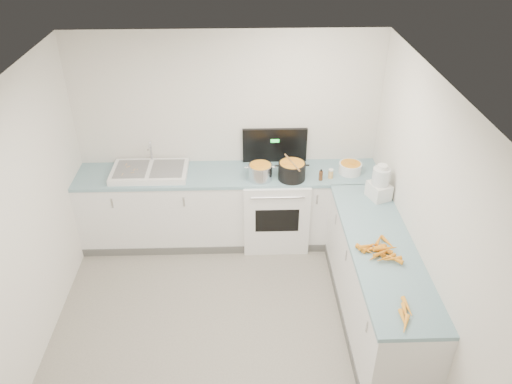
{
  "coord_description": "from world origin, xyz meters",
  "views": [
    {
      "loc": [
        0.16,
        -3.3,
        3.81
      ],
      "look_at": [
        0.3,
        1.1,
        1.05
      ],
      "focal_mm": 35.0,
      "sensor_mm": 36.0,
      "label": 1
    }
  ],
  "objects_px": {
    "sink": "(150,171)",
    "steel_pot": "(260,173)",
    "extract_bottle": "(321,176)",
    "stove": "(275,206)",
    "black_pot": "(292,172)",
    "food_processor": "(380,184)",
    "mixing_bowl": "(350,168)",
    "spice_jar": "(331,174)"
  },
  "relations": [
    {
      "from": "sink",
      "to": "steel_pot",
      "type": "height_order",
      "value": "sink"
    },
    {
      "from": "steel_pot",
      "to": "food_processor",
      "type": "distance_m",
      "value": 1.31
    },
    {
      "from": "sink",
      "to": "black_pot",
      "type": "xyz_separation_m",
      "value": [
        1.62,
        -0.15,
        0.05
      ]
    },
    {
      "from": "mixing_bowl",
      "to": "spice_jar",
      "type": "xyz_separation_m",
      "value": [
        -0.24,
        -0.11,
        -0.01
      ]
    },
    {
      "from": "sink",
      "to": "black_pot",
      "type": "distance_m",
      "value": 1.63
    },
    {
      "from": "sink",
      "to": "extract_bottle",
      "type": "bearing_deg",
      "value": -5.69
    },
    {
      "from": "stove",
      "to": "black_pot",
      "type": "xyz_separation_m",
      "value": [
        0.17,
        -0.14,
        0.56
      ]
    },
    {
      "from": "black_pot",
      "to": "food_processor",
      "type": "bearing_deg",
      "value": -25.74
    },
    {
      "from": "extract_bottle",
      "to": "spice_jar",
      "type": "bearing_deg",
      "value": 18.93
    },
    {
      "from": "black_pot",
      "to": "spice_jar",
      "type": "relative_size",
      "value": 3.21
    },
    {
      "from": "food_processor",
      "to": "spice_jar",
      "type": "bearing_deg",
      "value": 135.88
    },
    {
      "from": "food_processor",
      "to": "steel_pot",
      "type": "bearing_deg",
      "value": 160.76
    },
    {
      "from": "sink",
      "to": "black_pot",
      "type": "height_order",
      "value": "sink"
    },
    {
      "from": "stove",
      "to": "sink",
      "type": "distance_m",
      "value": 1.54
    },
    {
      "from": "steel_pot",
      "to": "extract_bottle",
      "type": "distance_m",
      "value": 0.68
    },
    {
      "from": "sink",
      "to": "steel_pot",
      "type": "xyz_separation_m",
      "value": [
        1.26,
        -0.15,
        0.04
      ]
    },
    {
      "from": "mixing_bowl",
      "to": "food_processor",
      "type": "distance_m",
      "value": 0.59
    },
    {
      "from": "sink",
      "to": "black_pot",
      "type": "relative_size",
      "value": 2.8
    },
    {
      "from": "mixing_bowl",
      "to": "black_pot",
      "type": "bearing_deg",
      "value": -170.54
    },
    {
      "from": "steel_pot",
      "to": "food_processor",
      "type": "xyz_separation_m",
      "value": [
        1.24,
        -0.43,
        0.09
      ]
    },
    {
      "from": "steel_pot",
      "to": "mixing_bowl",
      "type": "xyz_separation_m",
      "value": [
        1.04,
        0.11,
        -0.02
      ]
    },
    {
      "from": "sink",
      "to": "steel_pot",
      "type": "distance_m",
      "value": 1.27
    },
    {
      "from": "food_processor",
      "to": "extract_bottle",
      "type": "bearing_deg",
      "value": 145.41
    },
    {
      "from": "steel_pot",
      "to": "spice_jar",
      "type": "xyz_separation_m",
      "value": [
        0.8,
        -0.01,
        -0.03
      ]
    },
    {
      "from": "spice_jar",
      "to": "food_processor",
      "type": "height_order",
      "value": "food_processor"
    },
    {
      "from": "steel_pot",
      "to": "spice_jar",
      "type": "bearing_deg",
      "value": -0.38
    },
    {
      "from": "steel_pot",
      "to": "extract_bottle",
      "type": "relative_size",
      "value": 2.44
    },
    {
      "from": "mixing_bowl",
      "to": "extract_bottle",
      "type": "distance_m",
      "value": 0.39
    },
    {
      "from": "steel_pot",
      "to": "mixing_bowl",
      "type": "bearing_deg",
      "value": 5.94
    },
    {
      "from": "steel_pot",
      "to": "black_pot",
      "type": "relative_size",
      "value": 0.89
    },
    {
      "from": "black_pot",
      "to": "spice_jar",
      "type": "bearing_deg",
      "value": 0.1
    },
    {
      "from": "sink",
      "to": "steel_pot",
      "type": "relative_size",
      "value": 3.16
    },
    {
      "from": "stove",
      "to": "spice_jar",
      "type": "bearing_deg",
      "value": -12.64
    },
    {
      "from": "sink",
      "to": "mixing_bowl",
      "type": "relative_size",
      "value": 3.29
    },
    {
      "from": "stove",
      "to": "food_processor",
      "type": "xyz_separation_m",
      "value": [
        1.05,
        -0.56,
        0.63
      ]
    },
    {
      "from": "steel_pot",
      "to": "black_pot",
      "type": "bearing_deg",
      "value": -0.97
    },
    {
      "from": "stove",
      "to": "spice_jar",
      "type": "xyz_separation_m",
      "value": [
        0.61,
        -0.14,
        0.51
      ]
    },
    {
      "from": "mixing_bowl",
      "to": "extract_bottle",
      "type": "height_order",
      "value": "mixing_bowl"
    },
    {
      "from": "stove",
      "to": "sink",
      "type": "bearing_deg",
      "value": 179.38
    },
    {
      "from": "stove",
      "to": "food_processor",
      "type": "bearing_deg",
      "value": -28.21
    },
    {
      "from": "stove",
      "to": "mixing_bowl",
      "type": "relative_size",
      "value": 5.2
    },
    {
      "from": "stove",
      "to": "sink",
      "type": "xyz_separation_m",
      "value": [
        -1.45,
        0.02,
        0.5
      ]
    }
  ]
}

